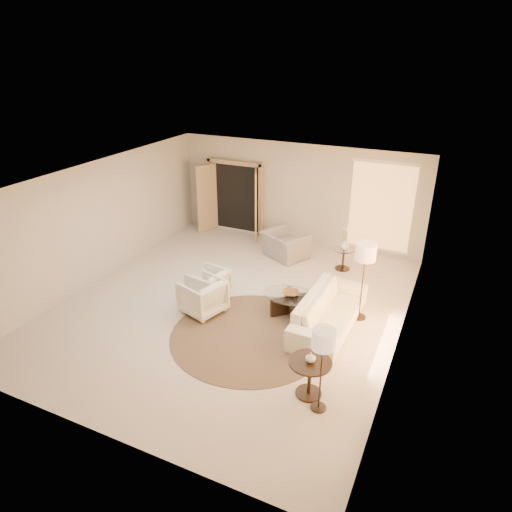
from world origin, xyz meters
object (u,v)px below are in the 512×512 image
at_px(side_table, 343,257).
at_px(floor_lamp_near, 366,255).
at_px(coffee_table, 291,302).
at_px(end_table, 310,372).
at_px(side_vase, 344,245).
at_px(sofa, 330,311).
at_px(floor_lamp_far, 323,343).
at_px(bowl, 291,293).
at_px(accent_chair, 285,241).
at_px(end_vase, 311,357).
at_px(armchair_left, 208,284).
at_px(armchair_right, 203,295).

bearing_deg(side_table, floor_lamp_near, -66.30).
relative_size(coffee_table, end_table, 2.00).
distance_m(end_table, side_vase, 4.75).
bearing_deg(sofa, floor_lamp_near, -38.07).
bearing_deg(coffee_table, side_table, 79.87).
xyz_separation_m(floor_lamp_far, side_vase, (-0.95, 4.93, -0.57)).
bearing_deg(coffee_table, bowl, 0.00).
relative_size(accent_chair, floor_lamp_near, 0.64).
bearing_deg(end_table, side_vase, 98.54).
bearing_deg(floor_lamp_near, end_vase, -94.46).
distance_m(side_table, side_vase, 0.33).
height_order(armchair_left, coffee_table, armchair_left).
height_order(floor_lamp_far, bowl, floor_lamp_far).
bearing_deg(side_vase, floor_lamp_far, -79.09).
height_order(end_table, end_vase, end_vase).
distance_m(armchair_right, end_table, 3.20).
distance_m(coffee_table, bowl, 0.21).
bearing_deg(armchair_left, accent_chair, 175.07).
xyz_separation_m(accent_chair, coffee_table, (1.15, -2.57, -0.20)).
xyz_separation_m(sofa, accent_chair, (-2.03, 2.71, 0.12)).
height_order(floor_lamp_far, end_vase, floor_lamp_far).
bearing_deg(floor_lamp_far, floor_lamp_near, 90.83).
relative_size(armchair_left, armchair_right, 0.93).
height_order(bowl, end_vase, end_vase).
xyz_separation_m(accent_chair, end_vase, (2.30, -4.75, 0.26)).
bearing_deg(sofa, end_vase, -170.90).
bearing_deg(sofa, side_table, 10.66).
bearing_deg(floor_lamp_near, armchair_left, -168.68).
relative_size(accent_chair, side_table, 1.95).
bearing_deg(end_table, armchair_left, 146.79).
bearing_deg(side_table, accent_chair, 178.01).
relative_size(sofa, bowl, 7.05).
bearing_deg(armchair_left, end_table, 66.39).
height_order(sofa, bowl, sofa).
height_order(sofa, end_table, sofa).
distance_m(coffee_table, floor_lamp_near, 1.83).
xyz_separation_m(armchair_left, bowl, (1.86, 0.20, 0.10)).
xyz_separation_m(armchair_left, coffee_table, (1.86, 0.20, -0.11)).
height_order(sofa, end_vase, end_vase).
bearing_deg(armchair_left, coffee_table, 105.72).
height_order(floor_lamp_near, bowl, floor_lamp_near).
height_order(side_table, side_vase, side_vase).
xyz_separation_m(end_table, floor_lamp_far, (0.25, -0.24, 0.79)).
bearing_deg(floor_lamp_far, armchair_left, 145.82).
height_order(armchair_right, floor_lamp_far, floor_lamp_far).
bearing_deg(coffee_table, side_vase, 79.87).
bearing_deg(floor_lamp_far, coffee_table, 120.08).
distance_m(sofa, armchair_right, 2.64).
distance_m(sofa, side_table, 2.69).
height_order(end_vase, side_vase, end_vase).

